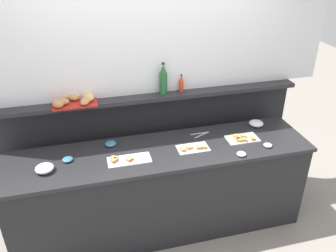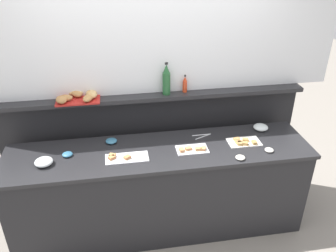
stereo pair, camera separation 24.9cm
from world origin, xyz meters
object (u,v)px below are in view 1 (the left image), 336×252
Objects in this scene: sandwich_platter_front at (242,139)px; serving_tongs at (201,134)px; wine_bottle_green at (163,80)px; condiment_bowl_dark at (241,154)px; hot_sauce_bottle at (181,84)px; glass_bowl_large at (256,124)px; condiment_bowl_cream at (268,145)px; sandwich_platter_rear at (127,160)px; condiment_bowl_teal at (111,144)px; sandwich_platter_side at (193,148)px; condiment_bowl_red at (68,159)px; glass_bowl_medium at (45,169)px; bread_basket at (76,100)px.

serving_tongs is (-0.35, 0.19, -0.01)m from sandwich_platter_front.
serving_tongs is at bearing -39.29° from wine_bottle_green.
hot_sauce_bottle reaches higher than condiment_bowl_dark.
glass_bowl_large is at bearing 40.50° from sandwich_platter_front.
condiment_bowl_cream is 0.95× the size of condiment_bowl_dark.
sandwich_platter_rear is at bearing -176.10° from sandwich_platter_front.
hot_sauce_bottle is at bearing 6.45° from wine_bottle_green.
sandwich_platter_front is at bearing -9.81° from condiment_bowl_teal.
sandwich_platter_side reaches higher than serving_tongs.
condiment_bowl_red is (-1.11, 0.09, 0.01)m from sandwich_platter_side.
glass_bowl_medium reaches higher than condiment_bowl_teal.
sandwich_platter_front is 3.77× the size of condiment_bowl_cream.
condiment_bowl_dark is 0.27× the size of wine_bottle_green.
condiment_bowl_cream is at bearing 14.01° from condiment_bowl_dark.
sandwich_platter_rear reaches higher than serving_tongs.
serving_tongs is at bearing 151.67° from sandwich_platter_front.
sandwich_platter_front is 3.29× the size of condiment_bowl_red.
glass_bowl_large is 1.87m from condiment_bowl_red.
sandwich_platter_front is 1.61m from condiment_bowl_red.
sandwich_platter_rear is at bearing -131.03° from wine_bottle_green.
sandwich_platter_side is at bearing 3.13° from sandwich_platter_rear.
condiment_bowl_dark is 0.48× the size of hot_sauce_bottle.
sandwich_platter_side is 2.72× the size of condiment_bowl_teal.
hot_sauce_bottle is (-0.73, 0.25, 0.41)m from glass_bowl_large.
glass_bowl_medium is 1.45× the size of condiment_bowl_teal.
condiment_bowl_dark reaches higher than condiment_bowl_cream.
condiment_bowl_teal is 0.88m from serving_tongs.
bread_basket is (-0.37, 0.51, 0.38)m from sandwich_platter_rear.
sandwich_platter_front is 1.05× the size of sandwich_platter_side.
condiment_bowl_dark reaches higher than serving_tongs.
condiment_bowl_teal is (-1.22, 0.21, 0.01)m from sandwich_platter_front.
bread_basket is (-0.82, -0.01, -0.11)m from wine_bottle_green.
wine_bottle_green is (-0.19, -0.02, 0.07)m from hot_sauce_bottle.
glass_bowl_medium is 1.82× the size of condiment_bowl_dark.
sandwich_platter_front is 1.80m from glass_bowl_medium.
serving_tongs is 0.64m from wine_bottle_green.
sandwich_platter_side is (0.61, 0.03, 0.00)m from sandwich_platter_rear.
sandwich_platter_rear is at bearing -69.18° from condiment_bowl_teal.
serving_tongs is 1.23m from bread_basket.
sandwich_platter_front is 0.93m from wine_bottle_green.
sandwich_platter_rear is 2.13× the size of hot_sauce_bottle.
condiment_bowl_red is at bearing -173.68° from serving_tongs.
condiment_bowl_cream is 1.15m from wine_bottle_green.
condiment_bowl_teal is at bearing 25.36° from glass_bowl_medium.
glass_bowl_medium is at bearing -172.31° from glass_bowl_large.
wine_bottle_green is (1.13, 0.50, 0.47)m from glass_bowl_medium.
glass_bowl_medium is 0.49× the size of wine_bottle_green.
glass_bowl_medium is at bearing -158.32° from hot_sauce_bottle.
condiment_bowl_red is at bearing 165.96° from sandwich_platter_rear.
condiment_bowl_teal is at bearing 178.47° from serving_tongs.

